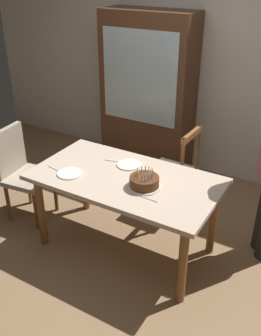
{
  "coord_description": "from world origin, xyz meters",
  "views": [
    {
      "loc": [
        1.45,
        -2.39,
        2.36
      ],
      "look_at": [
        0.05,
        0.0,
        0.85
      ],
      "focal_mm": 40.88,
      "sensor_mm": 36.0,
      "label": 1
    }
  ],
  "objects_px": {
    "dining_table": "(125,187)",
    "chair_spindle_back": "(173,173)",
    "plate_near_celebrant": "(70,173)",
    "birthday_cake": "(144,182)",
    "chair_upholstered": "(21,169)",
    "plate_far_side": "(129,165)",
    "china_cabinet": "(148,94)"
  },
  "relations": [
    {
      "from": "birthday_cake",
      "to": "chair_spindle_back",
      "type": "relative_size",
      "value": 0.29
    },
    {
      "from": "dining_table",
      "to": "plate_near_celebrant",
      "type": "bearing_deg",
      "value": -156.0
    },
    {
      "from": "plate_near_celebrant",
      "to": "plate_far_side",
      "type": "distance_m",
      "value": 0.53
    },
    {
      "from": "chair_upholstered",
      "to": "plate_far_side",
      "type": "bearing_deg",
      "value": 12.94
    },
    {
      "from": "birthday_cake",
      "to": "china_cabinet",
      "type": "xyz_separation_m",
      "value": [
        -0.83,
        1.62,
        0.15
      ]
    },
    {
      "from": "plate_far_side",
      "to": "chair_spindle_back",
      "type": "distance_m",
      "value": 0.66
    },
    {
      "from": "dining_table",
      "to": "chair_spindle_back",
      "type": "xyz_separation_m",
      "value": [
        0.11,
        0.75,
        -0.2
      ]
    },
    {
      "from": "birthday_cake",
      "to": "china_cabinet",
      "type": "height_order",
      "value": "china_cabinet"
    },
    {
      "from": "plate_near_celebrant",
      "to": "china_cabinet",
      "type": "height_order",
      "value": "china_cabinet"
    },
    {
      "from": "plate_far_side",
      "to": "plate_near_celebrant",
      "type": "bearing_deg",
      "value": -132.57
    },
    {
      "from": "dining_table",
      "to": "china_cabinet",
      "type": "xyz_separation_m",
      "value": [
        -0.62,
        1.56,
        0.3
      ]
    },
    {
      "from": "plate_far_side",
      "to": "china_cabinet",
      "type": "distance_m",
      "value": 1.48
    },
    {
      "from": "dining_table",
      "to": "birthday_cake",
      "type": "bearing_deg",
      "value": -15.89
    },
    {
      "from": "dining_table",
      "to": "birthday_cake",
      "type": "height_order",
      "value": "birthday_cake"
    },
    {
      "from": "plate_near_celebrant",
      "to": "plate_far_side",
      "type": "xyz_separation_m",
      "value": [
        0.36,
        0.39,
        0.0
      ]
    },
    {
      "from": "plate_far_side",
      "to": "chair_upholstered",
      "type": "relative_size",
      "value": 0.23
    },
    {
      "from": "dining_table",
      "to": "chair_upholstered",
      "type": "height_order",
      "value": "chair_upholstered"
    },
    {
      "from": "plate_near_celebrant",
      "to": "china_cabinet",
      "type": "bearing_deg",
      "value": 95.95
    },
    {
      "from": "birthday_cake",
      "to": "plate_near_celebrant",
      "type": "relative_size",
      "value": 1.27
    },
    {
      "from": "birthday_cake",
      "to": "chair_upholstered",
      "type": "xyz_separation_m",
      "value": [
        -1.4,
        0.0,
        -0.27
      ]
    },
    {
      "from": "chair_upholstered",
      "to": "chair_spindle_back",
      "type": "bearing_deg",
      "value": 32.04
    },
    {
      "from": "chair_upholstered",
      "to": "plate_near_celebrant",
      "type": "bearing_deg",
      "value": -10.32
    },
    {
      "from": "birthday_cake",
      "to": "chair_spindle_back",
      "type": "height_order",
      "value": "chair_spindle_back"
    },
    {
      "from": "chair_spindle_back",
      "to": "china_cabinet",
      "type": "relative_size",
      "value": 0.5
    },
    {
      "from": "birthday_cake",
      "to": "plate_near_celebrant",
      "type": "bearing_deg",
      "value": -168.37
    },
    {
      "from": "dining_table",
      "to": "plate_near_celebrant",
      "type": "relative_size",
      "value": 7.24
    },
    {
      "from": "dining_table",
      "to": "chair_spindle_back",
      "type": "bearing_deg",
      "value": 81.58
    },
    {
      "from": "chair_spindle_back",
      "to": "chair_upholstered",
      "type": "xyz_separation_m",
      "value": [
        -1.3,
        -0.81,
        0.07
      ]
    },
    {
      "from": "china_cabinet",
      "to": "plate_far_side",
      "type": "bearing_deg",
      "value": -68.34
    },
    {
      "from": "plate_far_side",
      "to": "chair_upholstered",
      "type": "distance_m",
      "value": 1.16
    },
    {
      "from": "plate_far_side",
      "to": "china_cabinet",
      "type": "bearing_deg",
      "value": 111.66
    },
    {
      "from": "chair_spindle_back",
      "to": "china_cabinet",
      "type": "height_order",
      "value": "china_cabinet"
    }
  ]
}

